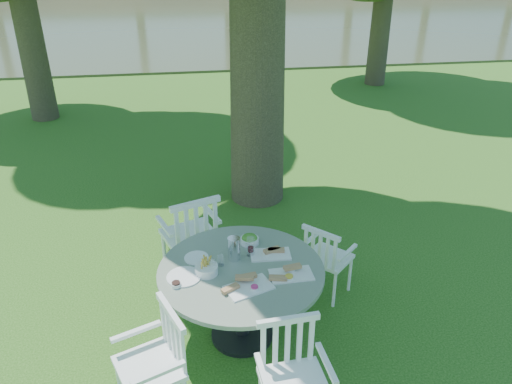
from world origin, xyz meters
TOP-DOWN VIEW (x-y plane):
  - ground at (0.00, 0.00)m, footprint 140.00×140.00m
  - table at (-0.31, -0.99)m, footprint 1.42×1.42m
  - chair_ne at (0.56, -0.54)m, footprint 0.56×0.56m
  - chair_nw at (-0.69, -0.11)m, footprint 0.64×0.62m
  - chair_sw at (-0.99, -1.68)m, footprint 0.58×0.59m
  - chair_se at (-0.08, -1.93)m, footprint 0.48×0.46m
  - tableware at (-0.36, -0.93)m, footprint 1.20×0.90m
  - river at (0.00, 23.00)m, footprint 100.00×28.00m

SIDE VIEW (x-z plane):
  - ground at x=0.00m, z-range 0.00..0.00m
  - river at x=0.00m, z-range -0.06..0.06m
  - chair_ne at x=0.56m, z-range 0.07..0.88m
  - chair_se at x=-0.08m, z-range 0.08..0.98m
  - chair_sw at x=-0.99m, z-range 0.08..1.00m
  - chair_nw at x=-0.69m, z-range 0.09..1.10m
  - table at x=-0.31m, z-range 0.23..0.98m
  - tableware at x=-0.36m, z-range 0.68..0.89m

